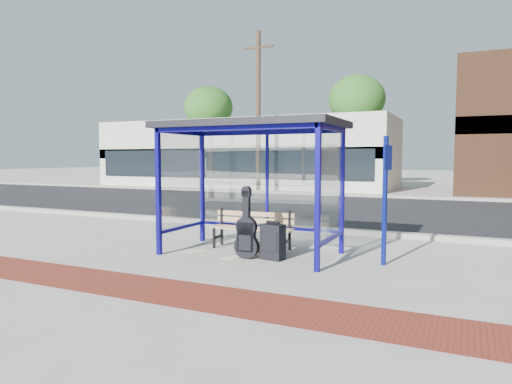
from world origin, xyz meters
The scene contains 19 objects.
ground centered at (0.00, 0.00, 0.00)m, with size 120.00×120.00×0.00m, color #B2ADA0.
brick_paver_strip centered at (0.00, -2.60, 0.01)m, with size 60.00×1.00×0.01m, color maroon.
curb_near centered at (0.00, 2.90, 0.06)m, with size 60.00×0.25×0.12m, color gray.
street_asphalt centered at (0.00, 8.00, 0.00)m, with size 60.00×10.00×0.00m, color black.
curb_far centered at (0.00, 13.10, 0.06)m, with size 60.00×0.25×0.12m, color gray.
far_sidewalk centered at (0.00, 15.00, 0.00)m, with size 60.00×4.00×0.01m, color #B2ADA0.
bus_shelter centered at (0.00, 0.07, 2.07)m, with size 3.30×1.80×2.42m.
storefront_white centered at (-9.00, 17.99, 2.00)m, with size 18.00×6.04×4.00m.
tree_left centered at (-14.00, 22.00, 5.45)m, with size 3.60×3.60×7.03m.
tree_mid centered at (-3.00, 22.00, 5.45)m, with size 3.60×3.60×7.03m.
utility_pole_west centered at (-6.00, 13.40, 4.11)m, with size 1.60×0.24×8.00m.
bench centered at (-0.18, 0.46, 0.43)m, with size 1.64×0.49×0.76m.
guitar_bag centered at (0.10, -0.38, 0.44)m, with size 0.44×0.15×1.20m.
suitcase centered at (0.55, -0.26, 0.31)m, with size 0.42×0.31×0.68m.
backpack centered at (0.40, -0.22, 0.16)m, with size 0.33×0.31×0.34m.
sign_post centered at (2.37, 0.13, 1.19)m, with size 0.12×0.26×2.12m.
newspaper_a centered at (-1.06, -0.24, 0.00)m, with size 0.40×0.32×0.01m, color white.
newspaper_b centered at (-0.17, -0.44, 0.00)m, with size 0.34×0.27×0.01m, color white.
newspaper_c centered at (0.13, 0.02, 0.00)m, with size 0.37×0.29×0.01m, color white.
Camera 1 is at (3.58, -7.48, 1.77)m, focal length 32.00 mm.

